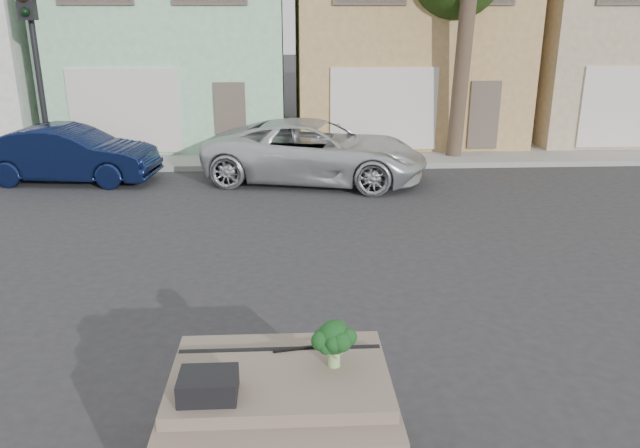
{
  "coord_description": "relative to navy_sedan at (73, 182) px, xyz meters",
  "views": [
    {
      "loc": [
        0.1,
        -7.81,
        4.12
      ],
      "look_at": [
        0.54,
        0.5,
        1.3
      ],
      "focal_mm": 35.0,
      "sensor_mm": 36.0,
      "label": 1
    }
  ],
  "objects": [
    {
      "name": "townhouse_mint",
      "position": [
        1.94,
        6.42,
        3.77
      ],
      "size": [
        7.2,
        8.2,
        7.55
      ],
      "primitive_type": "cube",
      "color": "#9BD6A8",
      "rests_on": "ground"
    },
    {
      "name": "wiper_arm",
      "position": [
        5.72,
        -10.7,
        1.13
      ],
      "size": [
        0.69,
        0.15,
        0.02
      ],
      "primitive_type": "cube",
      "rotation": [
        0.0,
        0.0,
        0.17
      ],
      "color": "black",
      "rests_on": "car_dashboard"
    },
    {
      "name": "townhouse_tan",
      "position": [
        9.44,
        6.42,
        3.77
      ],
      "size": [
        7.2,
        8.2,
        7.55
      ],
      "primitive_type": "cube",
      "color": "tan",
      "rests_on": "ground"
    },
    {
      "name": "tree_near",
      "position": [
        10.44,
        1.72,
        4.25
      ],
      "size": [
        4.4,
        4.0,
        8.5
      ],
      "primitive_type": "cube",
      "color": "#1D340F",
      "rests_on": "ground"
    },
    {
      "name": "sidewalk",
      "position": [
        5.44,
        2.42,
        0.07
      ],
      "size": [
        40.0,
        3.0,
        0.15
      ],
      "primitive_type": "cube",
      "color": "gray",
      "rests_on": "ground"
    },
    {
      "name": "townhouse_beige",
      "position": [
        16.94,
        6.42,
        3.77
      ],
      "size": [
        7.2,
        8.2,
        7.55
      ],
      "primitive_type": "cube",
      "color": "tan",
      "rests_on": "ground"
    },
    {
      "name": "car_dashboard",
      "position": [
        5.44,
        -11.08,
        0.56
      ],
      "size": [
        2.0,
        1.8,
        1.12
      ],
      "primitive_type": "cube",
      "color": "#7A685A",
      "rests_on": "ground"
    },
    {
      "name": "traffic_signal",
      "position": [
        -1.06,
        1.42,
        2.55
      ],
      "size": [
        0.4,
        0.4,
        5.1
      ],
      "primitive_type": "cube",
      "color": "black",
      "rests_on": "ground"
    },
    {
      "name": "navy_sedan",
      "position": [
        0.0,
        0.0,
        0.0
      ],
      "size": [
        4.51,
        2.01,
        1.44
      ],
      "primitive_type": "imported",
      "rotation": [
        0.0,
        0.0,
        1.46
      ],
      "color": "#0B1435",
      "rests_on": "ground"
    },
    {
      "name": "silver_pickup",
      "position": [
        6.26,
        -0.26,
        0.0
      ],
      "size": [
        6.08,
        3.85,
        1.56
      ],
      "primitive_type": "imported",
      "rotation": [
        0.0,
        0.0,
        1.33
      ],
      "color": "silver",
      "rests_on": "ground"
    },
    {
      "name": "ground_plane",
      "position": [
        5.44,
        -8.08,
        0.0
      ],
      "size": [
        120.0,
        120.0,
        0.0
      ],
      "primitive_type": "plane",
      "color": "#303033",
      "rests_on": "ground"
    },
    {
      "name": "broccoli",
      "position": [
        5.93,
        -11.02,
        1.34
      ],
      "size": [
        0.51,
        0.51,
        0.45
      ],
      "primitive_type": "cube",
      "rotation": [
        0.0,
        0.0,
        0.98
      ],
      "color": "#113614",
      "rests_on": "car_dashboard"
    },
    {
      "name": "instrument_hump",
      "position": [
        4.86,
        -11.43,
        1.22
      ],
      "size": [
        0.48,
        0.38,
        0.2
      ],
      "primitive_type": "cube",
      "color": "black",
      "rests_on": "car_dashboard"
    }
  ]
}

